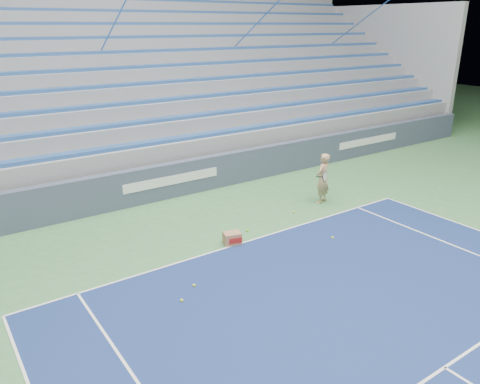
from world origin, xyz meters
The scene contains 9 objects.
sponsor_barrier centered at (0.00, 15.88, 0.55)m, with size 30.00×0.32×1.10m.
bleachers centered at (0.00, 21.60, 2.36)m, with size 31.00×9.15×7.30m.
tennis_player centered at (3.54, 12.83, 0.77)m, with size 0.93×0.89×1.54m.
ball_box centered at (-0.29, 11.99, 0.15)m, with size 0.48×0.41×0.31m.
tennis_ball_0 centered at (-2.53, 10.43, 0.03)m, with size 0.07×0.07×0.07m, color #C2DC2D.
tennis_ball_1 centered at (-2.05, 10.78, 0.03)m, with size 0.07×0.07×0.07m, color #C2DC2D.
tennis_ball_2 centered at (2.29, 12.65, 0.03)m, with size 0.07×0.07×0.07m, color #C2DC2D.
tennis_ball_3 centered at (1.97, 10.79, 0.03)m, with size 0.07×0.07×0.07m, color #C2DC2D.
tennis_ball_4 centered at (0.45, 12.38, 0.03)m, with size 0.07×0.07×0.07m, color #C2DC2D.
Camera 1 is at (-6.08, 3.31, 5.11)m, focal length 35.00 mm.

